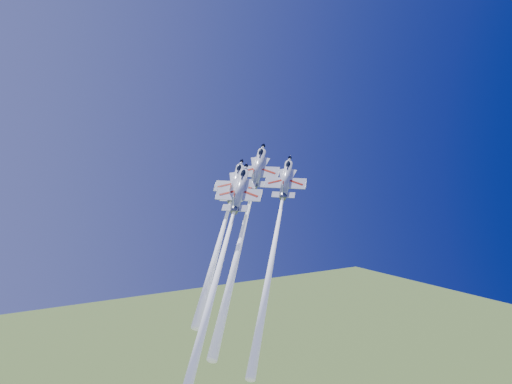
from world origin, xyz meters
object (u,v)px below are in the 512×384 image
jet_lead (244,226)px  jet_slot (221,261)px  jet_right (275,241)px  jet_left (224,226)px

jet_lead → jet_slot: (-9.89, -8.19, -5.09)m
jet_right → jet_slot: bearing=-148.2°
jet_right → jet_slot: size_ratio=0.91×
jet_lead → jet_slot: size_ratio=0.98×
jet_left → jet_lead: bearing=34.7°
jet_slot → jet_right: bearing=31.8°
jet_lead → jet_left: jet_lead is taller
jet_left → jet_right: (5.32, -10.60, -1.99)m
jet_lead → jet_right: bearing=-43.5°
jet_right → jet_lead: bearing=136.5°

